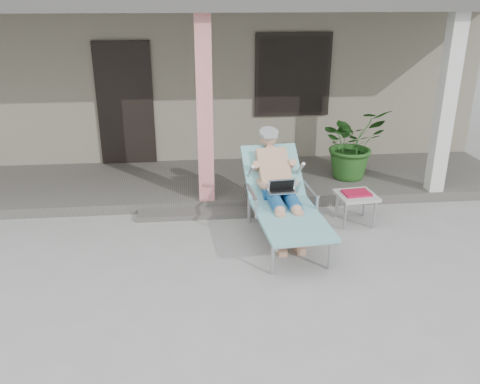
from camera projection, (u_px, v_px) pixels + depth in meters
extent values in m
plane|color=#9E9E99|center=(215.00, 285.00, 5.59)|extent=(60.00, 60.00, 0.00)
cube|color=gray|center=(198.00, 65.00, 11.05)|extent=(10.00, 5.00, 3.00)
cube|color=black|center=(125.00, 104.00, 8.70)|extent=(0.95, 0.06, 2.10)
cube|color=black|center=(293.00, 75.00, 8.80)|extent=(1.20, 0.06, 1.30)
cube|color=black|center=(293.00, 75.00, 8.80)|extent=(1.32, 0.05, 1.42)
cube|color=#605B56|center=(205.00, 183.00, 8.34)|extent=(10.00, 2.00, 0.15)
cube|color=red|center=(205.00, 111.00, 7.04)|extent=(0.22, 0.22, 2.61)
cube|color=silver|center=(446.00, 106.00, 7.37)|extent=(0.22, 0.22, 2.61)
cube|color=#474442|center=(200.00, 1.00, 7.30)|extent=(10.00, 2.30, 0.24)
cube|color=#605B56|center=(208.00, 213.00, 7.29)|extent=(2.00, 0.30, 0.07)
cylinder|color=#B7B7BC|center=(273.00, 259.00, 5.72)|extent=(0.05, 0.05, 0.40)
cylinder|color=#B7B7BC|center=(330.00, 254.00, 5.83)|extent=(0.05, 0.05, 0.40)
cylinder|color=#B7B7BC|center=(249.00, 210.00, 7.01)|extent=(0.05, 0.05, 0.40)
cylinder|color=#B7B7BC|center=(296.00, 206.00, 7.12)|extent=(0.05, 0.05, 0.40)
cube|color=#B7B7BC|center=(291.00, 221.00, 6.16)|extent=(0.77, 1.36, 0.03)
cube|color=#7EC2BF|center=(291.00, 219.00, 6.15)|extent=(0.88, 1.41, 0.04)
cube|color=#B7B7BC|center=(273.00, 175.00, 6.95)|extent=(0.72, 0.67, 0.53)
cube|color=#7EC2BF|center=(273.00, 172.00, 6.94)|extent=(0.83, 0.76, 0.60)
cylinder|color=#9A9A9C|center=(268.00, 132.00, 7.04)|extent=(0.28, 0.28, 0.14)
cube|color=silver|center=(282.00, 191.00, 6.51)|extent=(0.38, 0.28, 0.25)
cube|color=#B7B6B1|center=(356.00, 196.00, 6.94)|extent=(0.56, 0.56, 0.04)
cylinder|color=#B7B7BC|center=(345.00, 217.00, 6.81)|extent=(0.04, 0.04, 0.39)
cylinder|color=#B7B7BC|center=(374.00, 215.00, 6.85)|extent=(0.04, 0.04, 0.39)
cylinder|color=#B7B7BC|center=(337.00, 205.00, 7.19)|extent=(0.04, 0.04, 0.39)
cylinder|color=#B7B7BC|center=(365.00, 204.00, 7.22)|extent=(0.04, 0.04, 0.39)
cube|color=#B61335|center=(357.00, 193.00, 6.92)|extent=(0.38, 0.30, 0.03)
cube|color=black|center=(354.00, 190.00, 7.05)|extent=(0.36, 0.06, 0.04)
imported|color=#26591E|center=(352.00, 143.00, 8.18)|extent=(1.28, 1.20, 1.15)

